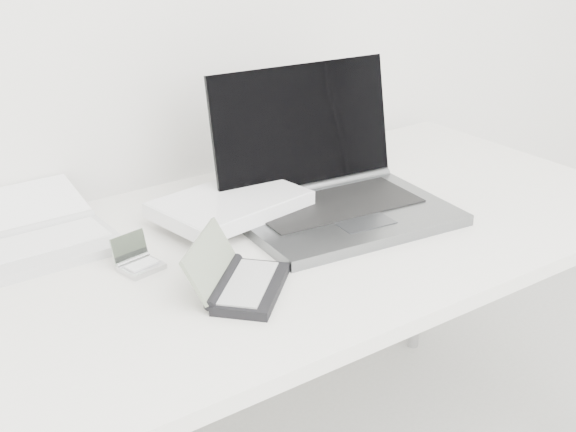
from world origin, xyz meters
TOP-DOWN VIEW (x-y plane):
  - desk at (0.00, 1.55)m, footprint 1.60×0.80m
  - laptop_large at (0.08, 1.61)m, footprint 0.60×0.44m
  - netbook_open_white at (-0.42, 1.80)m, footprint 0.26×0.34m
  - pda_silver at (-0.32, 1.59)m, footprint 0.09×0.09m
  - palmtop_charcoal at (-0.21, 1.40)m, footprint 0.24×0.24m

SIDE VIEW (x-z plane):
  - desk at x=0.00m, z-range 0.32..1.05m
  - pda_silver at x=-0.32m, z-range 0.71..0.77m
  - netbook_open_white at x=-0.42m, z-range 0.72..0.78m
  - palmtop_charcoal at x=-0.21m, z-range 0.70..0.80m
  - laptop_large at x=0.08m, z-range 0.63..0.92m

